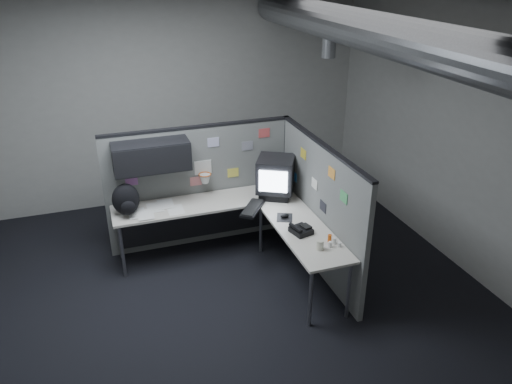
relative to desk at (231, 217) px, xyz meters
name	(u,v)px	position (x,y,z in m)	size (l,w,h in m)	color
room	(286,112)	(0.41, -0.70, 1.48)	(5.62, 5.62, 3.22)	black
partition_back	(188,176)	(-0.40, 0.53, 0.38)	(2.44, 0.42, 1.63)	slate
partition_right	(319,208)	(0.95, -0.49, 0.21)	(0.07, 2.23, 1.63)	slate
desk	(231,217)	(0.00, 0.00, 0.00)	(2.31, 2.11, 0.73)	beige
monitor	(276,177)	(0.65, 0.17, 0.38)	(0.60, 0.60, 0.51)	black
keyboard	(253,208)	(0.25, -0.12, 0.14)	(0.43, 0.50, 0.04)	black
mouse	(285,217)	(0.54, -0.43, 0.13)	(0.25, 0.27, 0.05)	black
phone	(301,230)	(0.57, -0.82, 0.16)	(0.25, 0.26, 0.10)	black
bottles	(333,241)	(0.80, -1.15, 0.15)	(0.13, 0.17, 0.08)	silver
cup	(320,245)	(0.63, -1.20, 0.17)	(0.08, 0.08, 0.11)	beige
papers	(151,210)	(-0.92, 0.26, 0.13)	(0.74, 0.48, 0.02)	white
backpack	(126,200)	(-1.20, 0.25, 0.31)	(0.37, 0.36, 0.39)	black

